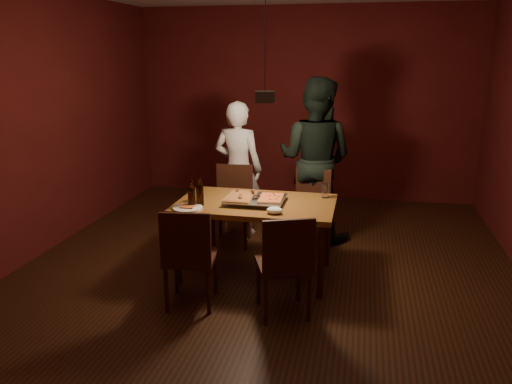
% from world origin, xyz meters
% --- Properties ---
extents(room_shell, '(6.00, 6.00, 6.00)m').
position_xyz_m(room_shell, '(0.00, 0.00, 1.40)').
color(room_shell, '#391E0F').
rests_on(room_shell, ground).
extents(dining_table, '(1.50, 0.90, 0.75)m').
position_xyz_m(dining_table, '(-0.09, 0.03, 0.68)').
color(dining_table, brown).
rests_on(dining_table, floor).
extents(chair_far_left, '(0.45, 0.45, 0.49)m').
position_xyz_m(chair_far_left, '(-0.54, 0.87, 0.54)').
color(chair_far_left, '#38190F').
rests_on(chair_far_left, floor).
extents(chair_far_right, '(0.52, 0.52, 0.49)m').
position_xyz_m(chair_far_right, '(0.34, 0.87, 0.54)').
color(chair_far_right, '#38190F').
rests_on(chair_far_right, floor).
extents(chair_near_left, '(0.47, 0.47, 0.49)m').
position_xyz_m(chair_near_left, '(-0.50, -0.76, 0.54)').
color(chair_near_left, '#38190F').
rests_on(chair_near_left, floor).
extents(chair_near_right, '(0.54, 0.54, 0.49)m').
position_xyz_m(chair_near_right, '(0.33, -0.75, 0.54)').
color(chair_near_right, '#38190F').
rests_on(chair_near_right, floor).
extents(pizza_tray, '(0.56, 0.46, 0.05)m').
position_xyz_m(pizza_tray, '(-0.09, 0.01, 0.77)').
color(pizza_tray, silver).
rests_on(pizza_tray, dining_table).
extents(pizza_meat, '(0.26, 0.40, 0.02)m').
position_xyz_m(pizza_meat, '(-0.24, -0.00, 0.81)').
color(pizza_meat, maroon).
rests_on(pizza_meat, pizza_tray).
extents(pizza_cheese, '(0.24, 0.36, 0.02)m').
position_xyz_m(pizza_cheese, '(0.06, 0.01, 0.81)').
color(pizza_cheese, gold).
rests_on(pizza_cheese, pizza_tray).
extents(spatula, '(0.18, 0.26, 0.04)m').
position_xyz_m(spatula, '(-0.09, 0.01, 0.81)').
color(spatula, silver).
rests_on(spatula, pizza_tray).
extents(beer_bottle_a, '(0.07, 0.07, 0.26)m').
position_xyz_m(beer_bottle_a, '(-0.64, -0.25, 0.88)').
color(beer_bottle_a, black).
rests_on(beer_bottle_a, dining_table).
extents(beer_bottle_b, '(0.07, 0.07, 0.27)m').
position_xyz_m(beer_bottle_b, '(-0.58, -0.18, 0.89)').
color(beer_bottle_b, black).
rests_on(beer_bottle_b, dining_table).
extents(water_glass_left, '(0.08, 0.08, 0.13)m').
position_xyz_m(water_glass_left, '(-0.64, -0.08, 0.82)').
color(water_glass_left, silver).
rests_on(water_glass_left, dining_table).
extents(water_glass_right, '(0.07, 0.07, 0.14)m').
position_xyz_m(water_glass_right, '(0.55, 0.33, 0.82)').
color(water_glass_right, silver).
rests_on(water_glass_right, dining_table).
extents(plate_slice, '(0.27, 0.27, 0.03)m').
position_xyz_m(plate_slice, '(-0.65, -0.32, 0.76)').
color(plate_slice, white).
rests_on(plate_slice, dining_table).
extents(napkin, '(0.15, 0.11, 0.06)m').
position_xyz_m(napkin, '(0.15, -0.29, 0.78)').
color(napkin, white).
rests_on(napkin, dining_table).
extents(diner_white, '(0.62, 0.45, 1.60)m').
position_xyz_m(diner_white, '(-0.55, 1.16, 0.80)').
color(diner_white, silver).
rests_on(diner_white, floor).
extents(diner_dark, '(1.07, 0.93, 1.88)m').
position_xyz_m(diner_dark, '(0.35, 1.25, 0.94)').
color(diner_dark, black).
rests_on(diner_dark, floor).
extents(pendant_lamp, '(0.18, 0.18, 1.10)m').
position_xyz_m(pendant_lamp, '(0.00, 0.00, 1.76)').
color(pendant_lamp, black).
rests_on(pendant_lamp, ceiling).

